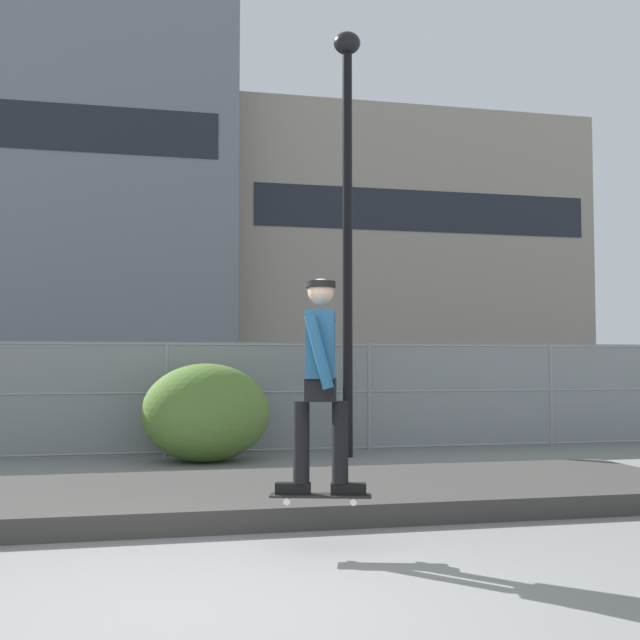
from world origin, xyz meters
The scene contains 10 objects.
ground_plane centered at (0.00, 0.00, 0.00)m, with size 120.00×120.00×0.00m, color slate.
gravel_berm centered at (0.00, 3.46, 0.11)m, with size 11.25×2.70×0.21m, color #3D3A38.
skateboard centered at (1.00, 1.27, 0.45)m, with size 0.82×0.41×0.07m.
skater centered at (1.00, 1.27, 1.43)m, with size 0.72×0.62×1.71m.
chain_fence centered at (0.00, 8.30, 0.93)m, with size 20.63×0.06×1.85m.
street_lamp centered at (2.85, 7.53, 4.31)m, with size 0.44×0.44×6.95m.
parked_car_mid centered at (1.38, 10.77, 0.84)m, with size 4.42×1.98×1.66m.
parked_car_far centered at (7.16, 10.83, 0.84)m, with size 4.47×2.08×1.66m.
office_block centered at (16.18, 47.16, 8.59)m, with size 22.56×14.14×17.18m.
shrub_left centered at (0.57, 7.34, 0.75)m, with size 1.94×1.59×1.50m.
Camera 1 is at (-0.40, -4.95, 1.50)m, focal length 44.86 mm.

